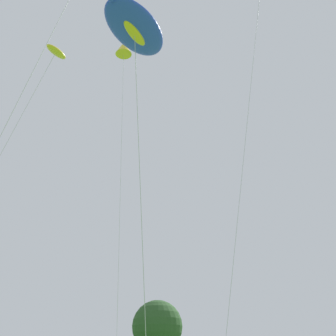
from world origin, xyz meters
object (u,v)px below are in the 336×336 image
Objects in this scene: big_show_kite at (132,25)px; tree_broad_distant at (157,327)px; small_kite_streamer_purple at (124,49)px; small_kite_box_yellow at (55,54)px.

big_show_kite is 1.62× the size of tree_broad_distant.
small_kite_streamer_purple is (3.72, 8.52, 6.95)m from big_show_kite.
big_show_kite is at bearing -123.85° from tree_broad_distant.
small_kite_box_yellow is 9.51m from small_kite_streamer_purple.
small_kite_streamer_purple reaches higher than big_show_kite.
small_kite_box_yellow is at bearing 93.57° from small_kite_streamer_purple.
small_kite_box_yellow is (-2.09, 4.45, 0.61)m from big_show_kite.
small_kite_box_yellow is 1.68× the size of tree_broad_distant.
small_kite_box_yellow reaches higher than tree_broad_distant.
big_show_kite is 11.61m from small_kite_streamer_purple.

